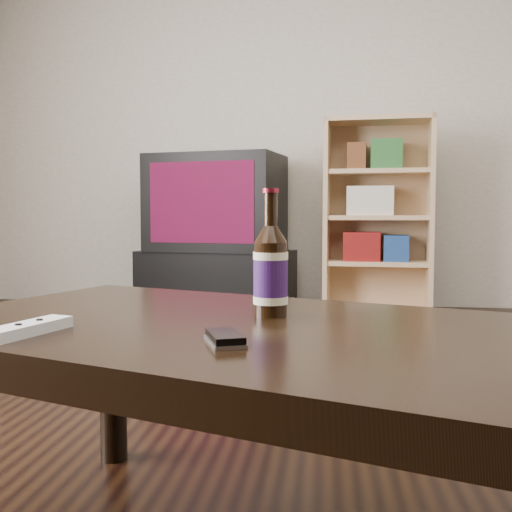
# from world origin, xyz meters

# --- Properties ---
(floor) EXTENTS (5.00, 6.00, 0.01)m
(floor) POSITION_xyz_m (0.00, 0.00, -0.01)
(floor) COLOR black
(floor) RESTS_ON ground
(wall_back) EXTENTS (5.00, 0.02, 2.70)m
(wall_back) POSITION_xyz_m (0.00, 3.01, 1.35)
(wall_back) COLOR beige
(wall_back) RESTS_ON ground
(tv_stand) EXTENTS (1.14, 0.72, 0.42)m
(tv_stand) POSITION_xyz_m (-0.67, 2.70, 0.21)
(tv_stand) COLOR black
(tv_stand) RESTS_ON floor
(tv) EXTENTS (1.00, 0.73, 0.68)m
(tv) POSITION_xyz_m (-0.67, 2.69, 0.76)
(tv) COLOR black
(tv) RESTS_ON tv_stand
(bookshelf) EXTENTS (0.74, 0.38, 1.32)m
(bookshelf) POSITION_xyz_m (0.45, 2.62, 0.69)
(bookshelf) COLOR tan
(bookshelf) RESTS_ON floor
(coffee_table) EXTENTS (1.45, 1.13, 0.48)m
(coffee_table) POSITION_xyz_m (-0.05, -0.40, 0.41)
(coffee_table) COLOR black
(coffee_table) RESTS_ON floor
(beer_bottle) EXTENTS (0.09, 0.09, 0.26)m
(beer_bottle) POSITION_xyz_m (0.00, -0.31, 0.57)
(beer_bottle) COLOR black
(beer_bottle) RESTS_ON coffee_table
(phone) EXTENTS (0.08, 0.11, 0.02)m
(phone) POSITION_xyz_m (-0.05, -0.58, 0.48)
(phone) COLOR silver
(phone) RESTS_ON coffee_table
(remote) EXTENTS (0.10, 0.19, 0.02)m
(remote) POSITION_xyz_m (-0.40, -0.55, 0.49)
(remote) COLOR silver
(remote) RESTS_ON coffee_table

